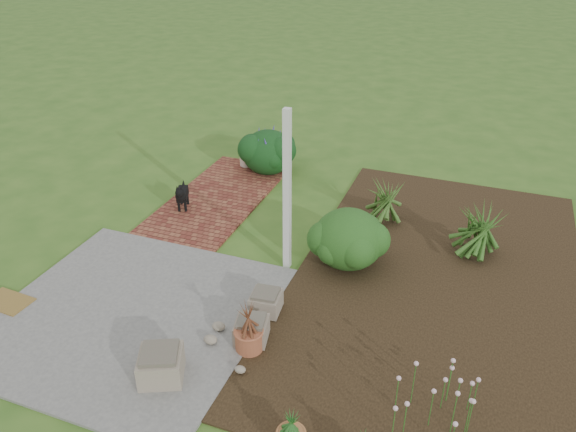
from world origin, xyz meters
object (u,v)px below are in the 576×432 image
(black_dog, at_px, (182,194))
(evergreen_shrub, at_px, (349,237))
(stone_trough_near, at_px, (161,366))
(cream_ceramic_urn, at_px, (246,157))

(black_dog, height_order, evergreen_shrub, evergreen_shrub)
(black_dog, relative_size, evergreen_shrub, 0.51)
(stone_trough_near, distance_m, cream_ceramic_urn, 6.05)
(cream_ceramic_urn, bearing_deg, black_dog, -97.08)
(black_dog, distance_m, cream_ceramic_urn, 2.18)
(evergreen_shrub, bearing_deg, stone_trough_near, -114.18)
(evergreen_shrub, bearing_deg, cream_ceramic_urn, 136.71)
(cream_ceramic_urn, xyz_separation_m, evergreen_shrub, (2.95, -2.78, 0.26))
(black_dog, xyz_separation_m, cream_ceramic_urn, (0.27, 2.16, -0.11))
(stone_trough_near, relative_size, cream_ceramic_urn, 1.32)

